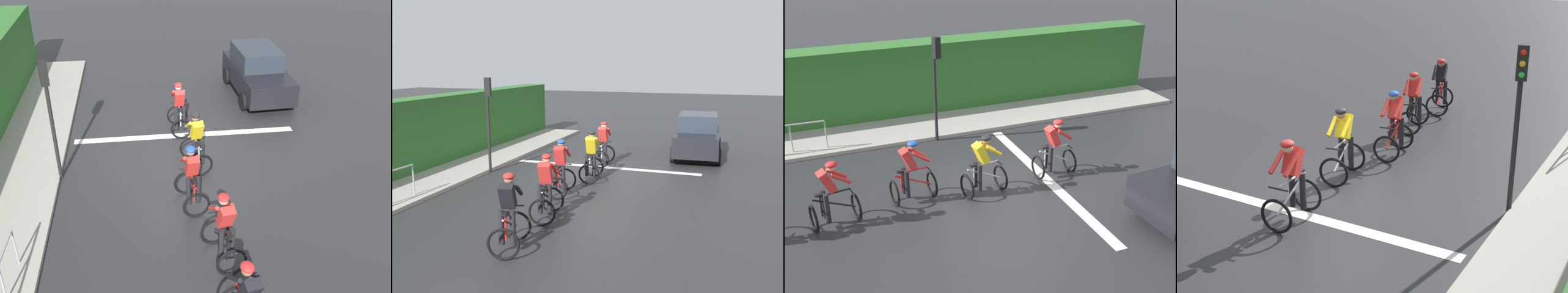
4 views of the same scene
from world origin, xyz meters
TOP-DOWN VIEW (x-y plane):
  - ground_plane at (0.00, 0.00)m, footprint 80.00×80.00m
  - sidewalk_kerb at (5.08, 2.00)m, footprint 2.80×21.16m
  - stone_wall_low at (5.98, 2.00)m, footprint 0.44×21.16m
  - hedge_wall at (6.28, 2.00)m, footprint 1.10×21.16m
  - road_marking_stop_line at (0.00, -1.26)m, footprint 7.00×0.30m
  - cyclist_lead at (-0.22, 6.46)m, footprint 0.91×1.21m
  - cyclist_second at (-0.18, 4.49)m, footprint 0.87×1.19m
  - cyclist_mid at (0.26, 2.48)m, footprint 0.80×1.15m
  - cyclist_fourth at (-0.09, 0.68)m, footprint 0.84×1.17m
  - cyclist_trailing at (0.17, -1.52)m, footprint 0.74×1.12m
  - car_black at (-3.03, -4.28)m, footprint 2.05×4.18m
  - traffic_light_near_crossing at (3.68, 0.72)m, footprint 0.25×0.31m

SIDE VIEW (x-z plane):
  - ground_plane at x=0.00m, z-range 0.00..0.00m
  - road_marking_stop_line at x=0.00m, z-range 0.00..0.01m
  - sidewalk_kerb at x=5.08m, z-range 0.00..0.12m
  - stone_wall_low at x=5.98m, z-range 0.00..0.55m
  - cyclist_lead at x=-0.22m, z-range -0.03..1.63m
  - cyclist_second at x=-0.18m, z-range -0.03..1.63m
  - cyclist_mid at x=0.26m, z-range -0.03..1.63m
  - cyclist_fourth at x=-0.09m, z-range -0.03..1.63m
  - cyclist_trailing at x=0.17m, z-range -0.03..1.63m
  - car_black at x=-3.03m, z-range -0.01..1.75m
  - hedge_wall at x=6.28m, z-range 0.00..2.61m
  - traffic_light_near_crossing at x=3.68m, z-range 0.55..3.89m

